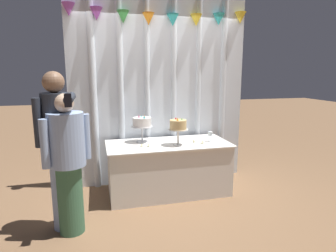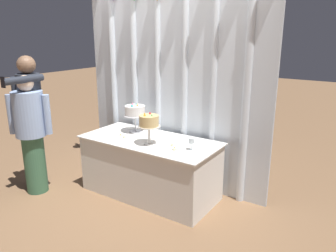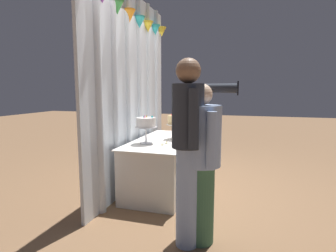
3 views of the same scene
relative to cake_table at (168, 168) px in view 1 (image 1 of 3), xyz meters
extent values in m
plane|color=#846042|center=(0.00, -0.10, -0.36)|extent=(24.00, 24.00, 0.00)
cube|color=silver|center=(0.00, 0.49, 1.05)|extent=(2.67, 0.04, 2.82)
cylinder|color=silver|center=(-0.98, 0.47, 1.05)|extent=(0.10, 0.10, 2.82)
cylinder|color=silver|center=(-0.59, 0.47, 1.05)|extent=(0.09, 0.09, 2.82)
cylinder|color=silver|center=(-0.20, 0.47, 1.05)|extent=(0.08, 0.08, 2.82)
cylinder|color=silver|center=(0.20, 0.47, 1.05)|extent=(0.08, 0.08, 2.82)
cylinder|color=silver|center=(0.60, 0.47, 1.05)|extent=(0.07, 0.07, 2.82)
cylinder|color=silver|center=(1.01, 0.47, 1.05)|extent=(0.09, 0.09, 2.82)
cone|color=purple|center=(-1.25, 0.43, 2.15)|extent=(0.17, 0.17, 0.17)
cone|color=purple|center=(-0.89, 0.43, 2.11)|extent=(0.17, 0.17, 0.17)
cone|color=green|center=(-0.53, 0.43, 2.08)|extent=(0.17, 0.17, 0.17)
cone|color=orange|center=(-0.18, 0.43, 2.07)|extent=(0.17, 0.17, 0.17)
cone|color=#2DB2B7|center=(0.18, 0.43, 2.07)|extent=(0.17, 0.17, 0.17)
cone|color=yellow|center=(0.53, 0.43, 2.08)|extent=(0.17, 0.17, 0.17)
cone|color=#2DB2B7|center=(0.89, 0.43, 2.11)|extent=(0.17, 0.17, 0.17)
cone|color=yellow|center=(1.25, 0.43, 2.15)|extent=(0.17, 0.17, 0.17)
cube|color=white|center=(0.00, 0.00, -0.01)|extent=(1.65, 0.75, 0.71)
cube|color=white|center=(0.00, 0.00, 0.35)|extent=(1.70, 0.80, 0.01)
cylinder|color=silver|center=(-0.34, 0.15, 0.37)|extent=(0.17, 0.17, 0.01)
cylinder|color=silver|center=(-0.34, 0.15, 0.48)|extent=(0.02, 0.02, 0.21)
cylinder|color=silver|center=(-0.34, 0.15, 0.58)|extent=(0.30, 0.30, 0.01)
cylinder|color=white|center=(-0.34, 0.15, 0.65)|extent=(0.26, 0.26, 0.12)
cone|color=orange|center=(-0.30, 0.15, 0.73)|extent=(0.02, 0.02, 0.03)
cone|color=#2DB2B7|center=(-0.34, 0.18, 0.73)|extent=(0.02, 0.02, 0.03)
cone|color=pink|center=(-0.38, 0.15, 0.74)|extent=(0.03, 0.03, 0.05)
sphere|color=#2DB2B7|center=(-0.32, 0.07, 0.73)|extent=(0.03, 0.03, 0.03)
cylinder|color=silver|center=(0.10, -0.14, 0.37)|extent=(0.13, 0.13, 0.01)
cylinder|color=silver|center=(0.10, -0.14, 0.47)|extent=(0.03, 0.03, 0.20)
cylinder|color=silver|center=(0.10, -0.14, 0.58)|extent=(0.26, 0.26, 0.01)
cylinder|color=#DBB775|center=(0.10, -0.14, 0.65)|extent=(0.23, 0.23, 0.13)
cone|color=green|center=(0.15, -0.15, 0.72)|extent=(0.02, 0.02, 0.03)
sphere|color=#DB333D|center=(0.08, -0.09, 0.72)|extent=(0.02, 0.02, 0.02)
cone|color=orange|center=(0.08, -0.19, 0.73)|extent=(0.03, 0.03, 0.04)
cylinder|color=silver|center=(0.61, -0.04, 0.36)|extent=(0.06, 0.06, 0.00)
cylinder|color=silver|center=(0.61, -0.04, 0.41)|extent=(0.01, 0.01, 0.08)
cylinder|color=silver|center=(0.61, -0.04, 0.47)|extent=(0.07, 0.07, 0.06)
cylinder|color=beige|center=(-0.39, -0.09, 0.37)|extent=(0.05, 0.05, 0.01)
sphere|color=#F9CC4C|center=(-0.39, -0.09, 0.39)|extent=(0.01, 0.01, 0.01)
cylinder|color=beige|center=(-0.30, -0.12, 0.37)|extent=(0.04, 0.04, 0.02)
sphere|color=#F9CC4C|center=(-0.30, -0.12, 0.39)|extent=(0.01, 0.01, 0.01)
cylinder|color=beige|center=(0.36, -0.05, 0.37)|extent=(0.04, 0.04, 0.02)
sphere|color=#F9CC4C|center=(0.36, -0.05, 0.39)|extent=(0.01, 0.01, 0.01)
cylinder|color=beige|center=(0.45, -0.14, 0.37)|extent=(0.05, 0.05, 0.02)
sphere|color=#F9CC4C|center=(0.45, -0.14, 0.39)|extent=(0.01, 0.01, 0.01)
cylinder|color=#3D6B4C|center=(-1.26, -0.75, 0.01)|extent=(0.36, 0.36, 0.75)
cylinder|color=#93ADD6|center=(-1.26, -0.75, 0.66)|extent=(0.50, 0.50, 0.56)
sphere|color=beige|center=(-1.26, -0.75, 1.04)|extent=(0.19, 0.19, 0.19)
cube|color=maroon|center=(-1.26, -0.91, 0.69)|extent=(0.03, 0.03, 0.36)
cylinder|color=#93ADD6|center=(-1.45, -0.86, 0.66)|extent=(0.08, 0.08, 0.49)
cylinder|color=#93ADD6|center=(-1.07, -0.63, 0.66)|extent=(0.08, 0.08, 0.49)
cylinder|color=#93ADD6|center=(-1.36, -0.64, 0.10)|extent=(0.28, 0.28, 0.93)
cylinder|color=#282D38|center=(-1.36, -0.64, 0.85)|extent=(0.38, 0.38, 0.56)
sphere|color=#846047|center=(-1.36, -0.64, 1.24)|extent=(0.22, 0.22, 0.22)
cube|color=#232328|center=(-1.36, -0.77, 0.88)|extent=(0.04, 0.02, 0.36)
cylinder|color=#282D38|center=(-1.52, -0.73, 0.84)|extent=(0.08, 0.08, 0.50)
cylinder|color=#282D38|center=(-1.20, -0.81, 1.09)|extent=(0.08, 0.50, 0.08)
cube|color=black|center=(-1.20, -1.05, 1.09)|extent=(0.06, 0.02, 0.12)
camera|label=1|loc=(-0.96, -3.77, 1.36)|focal=30.73mm
camera|label=2|loc=(2.27, -3.02, 1.62)|focal=34.95mm
camera|label=3|loc=(-3.66, -1.14, 1.08)|focal=28.71mm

